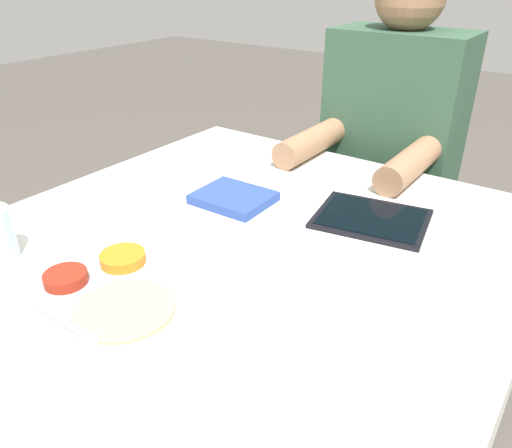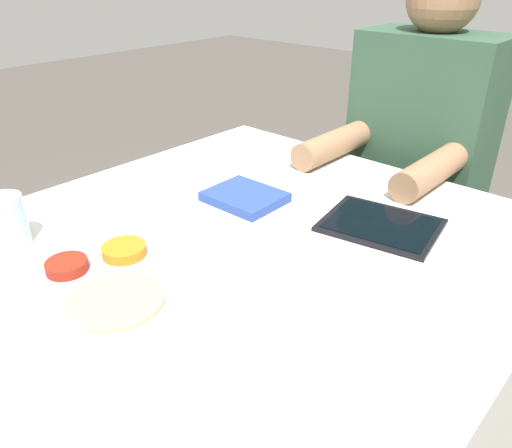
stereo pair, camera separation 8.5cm
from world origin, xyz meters
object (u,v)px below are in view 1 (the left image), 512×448
at_px(tablet_device, 371,218).
at_px(person_diner, 382,200).
at_px(thali_tray, 107,292).
at_px(red_notebook, 234,198).

bearing_deg(tablet_device, person_diner, 108.12).
relative_size(thali_tray, red_notebook, 1.99).
bearing_deg(thali_tray, person_diner, 85.57).
distance_m(red_notebook, person_diner, 0.61).
bearing_deg(tablet_device, red_notebook, -161.26).
xyz_separation_m(thali_tray, red_notebook, (-0.05, 0.38, 0.00)).
bearing_deg(tablet_device, thali_tray, -115.65).
bearing_deg(person_diner, thali_tray, -94.43).
xyz_separation_m(red_notebook, person_diner, (0.12, 0.56, -0.19)).
xyz_separation_m(red_notebook, tablet_device, (0.28, 0.09, -0.00)).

